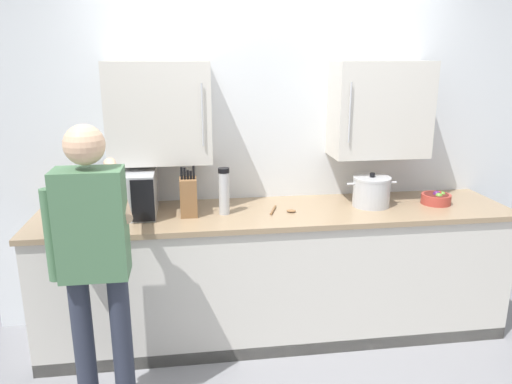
% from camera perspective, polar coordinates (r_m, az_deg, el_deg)
% --- Properties ---
extents(back_wall_tiled, '(4.02, 0.44, 2.81)m').
position_cam_1_polar(back_wall_tiled, '(3.54, 1.52, 7.46)').
color(back_wall_tiled, silver).
rests_on(back_wall_tiled, ground_plane).
extents(counter_unit, '(3.23, 0.70, 0.93)m').
position_cam_1_polar(counter_unit, '(3.49, 2.36, -9.48)').
color(counter_unit, beige).
rests_on(counter_unit, ground_plane).
extents(microwave_oven, '(0.53, 0.74, 0.29)m').
position_cam_1_polar(microwave_oven, '(3.30, -16.52, -0.27)').
color(microwave_oven, '#B7BABF').
rests_on(microwave_oven, counter_unit).
extents(thermos_flask, '(0.07, 0.07, 0.31)m').
position_cam_1_polar(thermos_flask, '(3.21, -3.77, 0.11)').
color(thermos_flask, '#B7BABF').
rests_on(thermos_flask, counter_unit).
extents(fruit_bowl, '(0.21, 0.21, 0.10)m').
position_cam_1_polar(fruit_bowl, '(3.69, 20.38, -0.67)').
color(fruit_bowl, '#AD3D33').
rests_on(fruit_bowl, counter_unit).
extents(stock_pot, '(0.36, 0.26, 0.24)m').
position_cam_1_polar(stock_pot, '(3.49, 13.37, 0.07)').
color(stock_pot, '#B7BABF').
rests_on(stock_pot, counter_unit).
extents(wooden_spoon, '(0.19, 0.18, 0.02)m').
position_cam_1_polar(wooden_spoon, '(3.29, 3.20, -2.17)').
color(wooden_spoon, brown).
rests_on(wooden_spoon, counter_unit).
extents(knife_block, '(0.11, 0.15, 0.34)m').
position_cam_1_polar(knife_block, '(3.22, -7.92, -0.51)').
color(knife_block, brown).
rests_on(knife_block, counter_unit).
extents(person_figure, '(0.44, 0.55, 1.63)m').
position_cam_1_polar(person_figure, '(2.64, -18.45, -6.68)').
color(person_figure, '#282D3D').
rests_on(person_figure, ground_plane).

